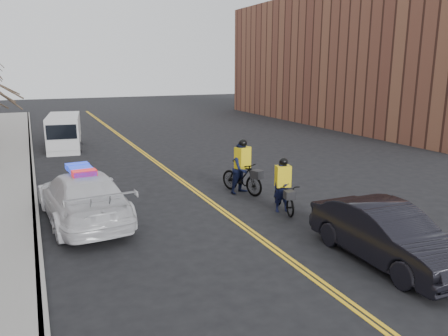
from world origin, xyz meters
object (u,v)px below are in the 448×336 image
cyclist_near (283,193)px  cargo_van (64,133)px  police_cruiser (83,196)px  dark_sedan (386,234)px  cyclist_far (243,172)px

cyclist_near → cargo_van: bearing=123.3°
police_cruiser → dark_sedan: (6.77, -6.35, -0.08)m
dark_sedan → cyclist_far: bearing=95.0°
cargo_van → cyclist_near: bearing=-61.8°
cargo_van → cyclist_near: (5.95, -15.45, -0.34)m
dark_sedan → cargo_van: 20.95m
police_cruiser → cyclist_far: bearing=-177.7°
dark_sedan → cyclist_far: (-0.59, 7.12, 0.11)m
dark_sedan → cyclist_near: cyclist_near is taller
dark_sedan → police_cruiser: bearing=137.1°
cyclist_near → cyclist_far: bearing=107.9°
dark_sedan → cyclist_near: (-0.33, 4.53, -0.09)m
police_cruiser → dark_sedan: police_cruiser is taller
police_cruiser → dark_sedan: 9.28m
dark_sedan → cyclist_near: size_ratio=2.23×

